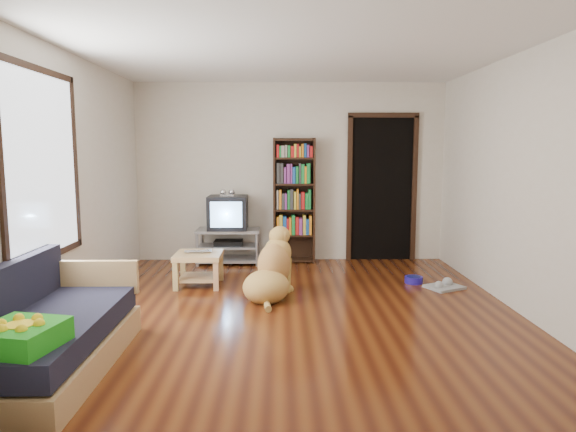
{
  "coord_description": "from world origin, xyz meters",
  "views": [
    {
      "loc": [
        -0.15,
        -5.05,
        1.63
      ],
      "look_at": [
        -0.06,
        0.61,
        0.9
      ],
      "focal_mm": 32.0,
      "sensor_mm": 36.0,
      "label": 1
    }
  ],
  "objects_px": {
    "laptop": "(198,252)",
    "bookshelf": "(294,194)",
    "sofa": "(48,337)",
    "green_cushion": "(21,336)",
    "dog_bowl": "(414,280)",
    "grey_rag": "(444,287)",
    "tv_stand": "(228,245)",
    "dog": "(272,272)",
    "coffee_table": "(199,263)",
    "crt_tv": "(228,212)"
  },
  "relations": [
    {
      "from": "dog_bowl",
      "to": "dog",
      "type": "bearing_deg",
      "value": -161.06
    },
    {
      "from": "dog_bowl",
      "to": "grey_rag",
      "type": "distance_m",
      "value": 0.39
    },
    {
      "from": "dog_bowl",
      "to": "laptop",
      "type": "bearing_deg",
      "value": -177.76
    },
    {
      "from": "green_cushion",
      "to": "laptop",
      "type": "bearing_deg",
      "value": 90.62
    },
    {
      "from": "crt_tv",
      "to": "coffee_table",
      "type": "relative_size",
      "value": 1.05
    },
    {
      "from": "green_cushion",
      "to": "dog_bowl",
      "type": "relative_size",
      "value": 2.0
    },
    {
      "from": "bookshelf",
      "to": "green_cushion",
      "type": "bearing_deg",
      "value": -112.55
    },
    {
      "from": "dog_bowl",
      "to": "bookshelf",
      "type": "relative_size",
      "value": 0.12
    },
    {
      "from": "tv_stand",
      "to": "dog_bowl",
      "type": "bearing_deg",
      "value": -25.67
    },
    {
      "from": "bookshelf",
      "to": "sofa",
      "type": "xyz_separation_m",
      "value": [
        -1.92,
        -3.72,
        -0.74
      ]
    },
    {
      "from": "bookshelf",
      "to": "dog",
      "type": "height_order",
      "value": "bookshelf"
    },
    {
      "from": "coffee_table",
      "to": "dog",
      "type": "relative_size",
      "value": 0.57
    },
    {
      "from": "bookshelf",
      "to": "dog",
      "type": "xyz_separation_m",
      "value": [
        -0.3,
        -1.84,
        -0.71
      ]
    },
    {
      "from": "laptop",
      "to": "bookshelf",
      "type": "height_order",
      "value": "bookshelf"
    },
    {
      "from": "bookshelf",
      "to": "crt_tv",
      "type": "bearing_deg",
      "value": -175.68
    },
    {
      "from": "sofa",
      "to": "bookshelf",
      "type": "bearing_deg",
      "value": 62.68
    },
    {
      "from": "tv_stand",
      "to": "dog",
      "type": "height_order",
      "value": "dog"
    },
    {
      "from": "green_cushion",
      "to": "laptop",
      "type": "distance_m",
      "value": 3.05
    },
    {
      "from": "grey_rag",
      "to": "bookshelf",
      "type": "bearing_deg",
      "value": 139.43
    },
    {
      "from": "tv_stand",
      "to": "bookshelf",
      "type": "bearing_deg",
      "value": 5.63
    },
    {
      "from": "grey_rag",
      "to": "bookshelf",
      "type": "distance_m",
      "value": 2.5
    },
    {
      "from": "grey_rag",
      "to": "tv_stand",
      "type": "relative_size",
      "value": 0.44
    },
    {
      "from": "laptop",
      "to": "dog",
      "type": "xyz_separation_m",
      "value": [
        0.89,
        -0.5,
        -0.12
      ]
    },
    {
      "from": "grey_rag",
      "to": "bookshelf",
      "type": "xyz_separation_m",
      "value": [
        -1.75,
        1.5,
        0.99
      ]
    },
    {
      "from": "grey_rag",
      "to": "dog",
      "type": "distance_m",
      "value": 2.09
    },
    {
      "from": "crt_tv",
      "to": "sofa",
      "type": "distance_m",
      "value": 3.81
    },
    {
      "from": "dog",
      "to": "green_cushion",
      "type": "bearing_deg",
      "value": -121.14
    },
    {
      "from": "dog_bowl",
      "to": "dog",
      "type": "relative_size",
      "value": 0.23
    },
    {
      "from": "bookshelf",
      "to": "sofa",
      "type": "distance_m",
      "value": 4.26
    },
    {
      "from": "grey_rag",
      "to": "coffee_table",
      "type": "xyz_separation_m",
      "value": [
        -2.93,
        0.18,
        0.27
      ]
    },
    {
      "from": "green_cushion",
      "to": "dog",
      "type": "relative_size",
      "value": 0.46
    },
    {
      "from": "crt_tv",
      "to": "dog",
      "type": "relative_size",
      "value": 0.6
    },
    {
      "from": "green_cushion",
      "to": "dog",
      "type": "height_order",
      "value": "dog"
    },
    {
      "from": "dog_bowl",
      "to": "grey_rag",
      "type": "xyz_separation_m",
      "value": [
        0.3,
        -0.25,
        -0.03
      ]
    },
    {
      "from": "dog_bowl",
      "to": "sofa",
      "type": "xyz_separation_m",
      "value": [
        -3.37,
        -2.48,
        0.22
      ]
    },
    {
      "from": "green_cushion",
      "to": "grey_rag",
      "type": "distance_m",
      "value": 4.57
    },
    {
      "from": "grey_rag",
      "to": "crt_tv",
      "type": "distance_m",
      "value": 3.14
    },
    {
      "from": "green_cushion",
      "to": "laptop",
      "type": "relative_size",
      "value": 1.36
    },
    {
      "from": "laptop",
      "to": "dog",
      "type": "bearing_deg",
      "value": -37.55
    },
    {
      "from": "tv_stand",
      "to": "dog",
      "type": "relative_size",
      "value": 0.93
    },
    {
      "from": "laptop",
      "to": "bookshelf",
      "type": "distance_m",
      "value": 1.89
    },
    {
      "from": "bookshelf",
      "to": "tv_stand",
      "type": "bearing_deg",
      "value": -174.37
    },
    {
      "from": "dog_bowl",
      "to": "crt_tv",
      "type": "xyz_separation_m",
      "value": [
        -2.4,
        1.17,
        0.7
      ]
    },
    {
      "from": "dog_bowl",
      "to": "tv_stand",
      "type": "height_order",
      "value": "tv_stand"
    },
    {
      "from": "dog_bowl",
      "to": "sofa",
      "type": "bearing_deg",
      "value": -143.68
    },
    {
      "from": "laptop",
      "to": "crt_tv",
      "type": "distance_m",
      "value": 1.34
    },
    {
      "from": "sofa",
      "to": "grey_rag",
      "type": "bearing_deg",
      "value": 31.25
    },
    {
      "from": "coffee_table",
      "to": "tv_stand",
      "type": "bearing_deg",
      "value": 79.16
    },
    {
      "from": "bookshelf",
      "to": "coffee_table",
      "type": "relative_size",
      "value": 3.27
    },
    {
      "from": "tv_stand",
      "to": "laptop",
      "type": "bearing_deg",
      "value": -100.58
    }
  ]
}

